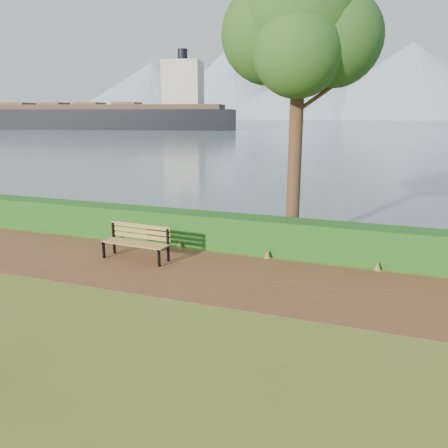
% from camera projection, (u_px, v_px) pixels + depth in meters
% --- Properties ---
extents(ground, '(140.00, 140.00, 0.00)m').
position_uv_depth(ground, '(184.00, 276.00, 10.81)').
color(ground, '#4D5C1A').
rests_on(ground, ground).
extents(path, '(40.00, 3.40, 0.01)m').
position_uv_depth(path, '(189.00, 272.00, 11.08)').
color(path, brown).
rests_on(path, ground).
extents(hedge, '(32.00, 0.85, 1.00)m').
position_uv_depth(hedge, '(220.00, 231.00, 13.05)').
color(hedge, '#164814').
rests_on(hedge, ground).
extents(water, '(700.00, 510.00, 0.00)m').
position_uv_depth(water, '(378.00, 122.00, 247.82)').
color(water, '#42576B').
rests_on(water, ground).
extents(mountains, '(585.00, 190.00, 70.00)m').
position_uv_depth(mountains, '(373.00, 86.00, 377.25)').
color(mountains, '#7C92A5').
rests_on(mountains, ground).
extents(bench, '(1.94, 0.68, 0.96)m').
position_uv_depth(bench, '(137.00, 240.00, 11.96)').
color(bench, black).
rests_on(bench, ground).
extents(tree, '(4.34, 3.62, 8.35)m').
position_uv_depth(tree, '(299.00, 25.00, 11.65)').
color(tree, '#392517').
rests_on(tree, ground).
extents(cargo_ship, '(72.94, 25.54, 21.90)m').
position_uv_depth(cargo_ship, '(109.00, 117.00, 116.21)').
color(cargo_ship, black).
rests_on(cargo_ship, ground).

